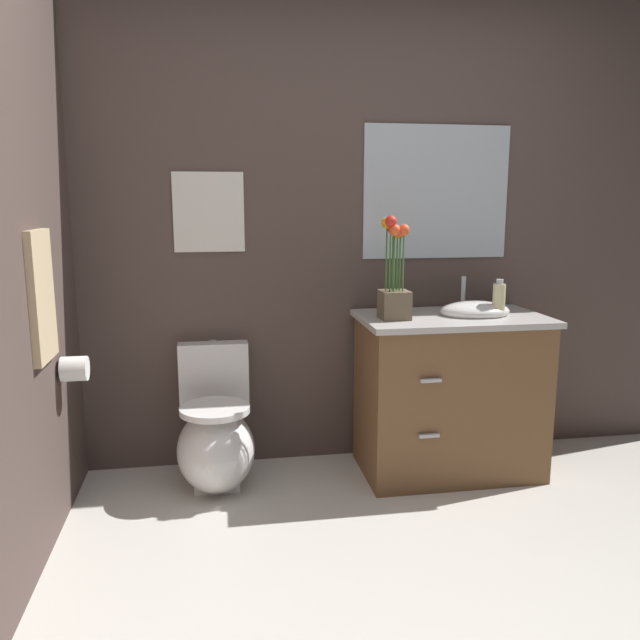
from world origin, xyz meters
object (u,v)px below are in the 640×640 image
at_px(toilet_paper_roll, 75,369).
at_px(vanity_cabinet, 450,392).
at_px(flower_vase, 395,281).
at_px(wall_mirror, 436,192).
at_px(toilet, 216,438).
at_px(wall_poster, 209,212).
at_px(hanging_towel, 42,296).
at_px(soap_bottle, 499,300).

bearing_deg(toilet_paper_roll, vanity_cabinet, 5.37).
height_order(vanity_cabinet, flower_vase, flower_vase).
distance_m(flower_vase, wall_mirror, 0.63).
bearing_deg(vanity_cabinet, wall_mirror, 90.55).
xyz_separation_m(toilet, vanity_cabinet, (1.21, -0.03, 0.19)).
distance_m(wall_poster, hanging_towel, 1.00).
height_order(hanging_towel, toilet_paper_roll, hanging_towel).
bearing_deg(vanity_cabinet, wall_poster, 166.31).
bearing_deg(soap_bottle, wall_poster, 165.68).
distance_m(flower_vase, hanging_towel, 1.58).
relative_size(vanity_cabinet, wall_mirror, 1.27).
xyz_separation_m(soap_bottle, hanging_towel, (-2.08, -0.32, 0.12)).
height_order(vanity_cabinet, wall_poster, wall_poster).
distance_m(flower_vase, soap_bottle, 0.54).
height_order(flower_vase, hanging_towel, flower_vase).
distance_m(vanity_cabinet, wall_poster, 1.55).
relative_size(vanity_cabinet, hanging_towel, 1.95).
bearing_deg(toilet, toilet_paper_roll, -161.92).
height_order(toilet, soap_bottle, soap_bottle).
xyz_separation_m(toilet, toilet_paper_roll, (-0.60, -0.20, 0.44)).
bearing_deg(wall_mirror, hanging_towel, -159.79).
relative_size(wall_mirror, toilet_paper_roll, 7.27).
distance_m(soap_bottle, wall_mirror, 0.68).
bearing_deg(wall_poster, soap_bottle, -14.32).
distance_m(vanity_cabinet, soap_bottle, 0.54).
height_order(flower_vase, soap_bottle, flower_vase).
xyz_separation_m(vanity_cabinet, flower_vase, (-0.32, -0.04, 0.59)).
bearing_deg(flower_vase, soap_bottle, -3.06).
xyz_separation_m(soap_bottle, wall_poster, (-1.42, 0.36, 0.43)).
relative_size(soap_bottle, hanging_towel, 0.36).
xyz_separation_m(toilet, soap_bottle, (1.42, -0.09, 0.68)).
bearing_deg(vanity_cabinet, flower_vase, -172.94).
distance_m(toilet, vanity_cabinet, 1.22).
bearing_deg(toilet, soap_bottle, -3.82).
xyz_separation_m(flower_vase, toilet_paper_roll, (-1.49, -0.13, -0.34)).
bearing_deg(toilet_paper_roll, soap_bottle, 2.88).
height_order(wall_mirror, hanging_towel, wall_mirror).
xyz_separation_m(toilet, wall_mirror, (1.20, 0.27, 1.21)).
height_order(toilet, toilet_paper_roll, toilet_paper_roll).
relative_size(toilet, soap_bottle, 3.65).
bearing_deg(toilet_paper_roll, wall_poster, 37.64).
distance_m(soap_bottle, wall_poster, 1.53).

